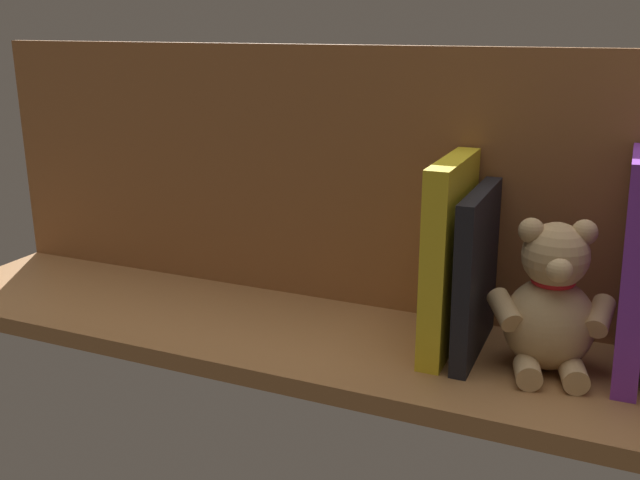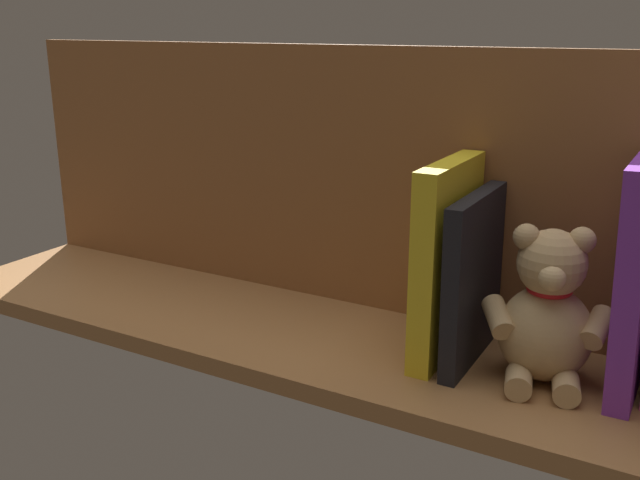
# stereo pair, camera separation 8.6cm
# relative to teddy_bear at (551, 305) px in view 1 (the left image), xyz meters

# --- Properties ---
(ground_plane) EXTENTS (1.11, 0.26, 0.02)m
(ground_plane) POSITION_rel_teddy_bear_xyz_m (0.27, 0.01, -0.09)
(ground_plane) COLOR #9E6B3D
(shelf_back_panel) EXTENTS (1.11, 0.02, 0.34)m
(shelf_back_panel) POSITION_rel_teddy_bear_xyz_m (0.27, -0.10, 0.09)
(shelf_back_panel) COLOR #945B31
(shelf_back_panel) RESTS_ON ground_plane
(book_2) EXTENTS (0.03, 0.14, 0.24)m
(book_2) POSITION_rel_teddy_bear_xyz_m (-0.08, -0.02, 0.05)
(book_2) COLOR purple
(book_2) RESTS_ON ground_plane
(teddy_bear) EXTENTS (0.13, 0.12, 0.17)m
(teddy_bear) POSITION_rel_teddy_bear_xyz_m (0.00, 0.00, 0.00)
(teddy_bear) COLOR tan
(teddy_bear) RESTS_ON ground_plane
(book_3) EXTENTS (0.02, 0.16, 0.19)m
(book_3) POSITION_rel_teddy_bear_xyz_m (0.08, -0.01, 0.02)
(book_3) COLOR black
(book_3) RESTS_ON ground_plane
(book_4) EXTENTS (0.03, 0.16, 0.22)m
(book_4) POSITION_rel_teddy_bear_xyz_m (0.12, -0.01, 0.04)
(book_4) COLOR yellow
(book_4) RESTS_ON ground_plane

